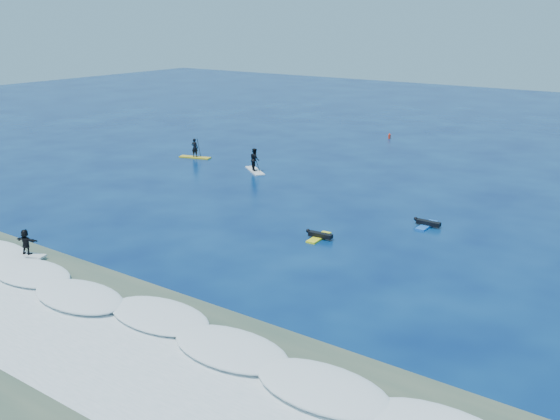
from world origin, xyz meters
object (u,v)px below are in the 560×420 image
Objects in this scene: wave_surfer at (26,244)px; prone_paddler_near at (319,236)px; prone_paddler_far at (427,224)px; sup_paddler_left at (195,151)px; marker_buoy at (389,136)px; sup_paddler_center at (255,162)px.

prone_paddler_near is at bearing 29.09° from wave_surfer.
sup_paddler_left is at bearing 77.61° from prone_paddler_far.
wave_surfer is at bearing 139.69° from prone_paddler_far.
marker_buoy is at bearing 31.48° from prone_paddler_far.
prone_paddler_far is 21.54m from wave_surfer.
prone_paddler_near is 0.99× the size of prone_paddler_far.
marker_buoy is at bearing 71.24° from wave_surfer.
marker_buoy is (-13.46, 22.82, 0.12)m from prone_paddler_far.
prone_paddler_far reaches higher than prone_paddler_near.
sup_paddler_center is at bearing -97.92° from marker_buoy.
marker_buoy is at bearing 118.35° from sup_paddler_center.
sup_paddler_left is at bearing -150.63° from sup_paddler_center.
wave_surfer reaches higher than marker_buoy.
marker_buoy is (9.58, 17.35, -0.34)m from sup_paddler_left.
prone_paddler_far is (15.99, -4.61, -0.64)m from sup_paddler_center.
marker_buoy reaches higher than prone_paddler_far.
sup_paddler_center is at bearing 46.57° from prone_paddler_near.
sup_paddler_left is 21.90m from prone_paddler_near.
sup_paddler_left reaches higher than wave_surfer.
wave_surfer is 39.02m from marker_buoy.
sup_paddler_center reaches higher than marker_buoy.
wave_surfer is (-10.24, -10.89, 0.65)m from prone_paddler_near.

